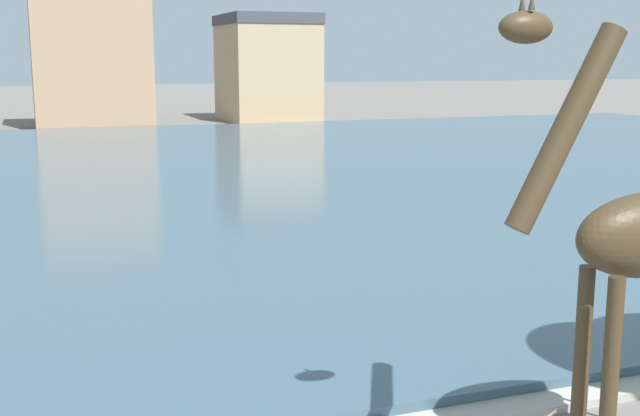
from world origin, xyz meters
The scene contains 4 objects.
harbor_water centered at (0.00, 32.06, 0.13)m, with size 85.54×45.84×0.27m, color #3D5666.
giraffe_statue centered at (3.13, 6.99, 2.78)m, with size 3.12×0.75×5.44m.
townhouse_corner_house centered at (1.30, 57.88, 5.50)m, with size 7.89×5.84×10.98m.
townhouse_end_terrace centered at (14.61, 60.53, 4.05)m, with size 6.66×8.10×8.06m.
Camera 1 is at (-3.11, 0.14, 4.80)m, focal length 44.95 mm.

